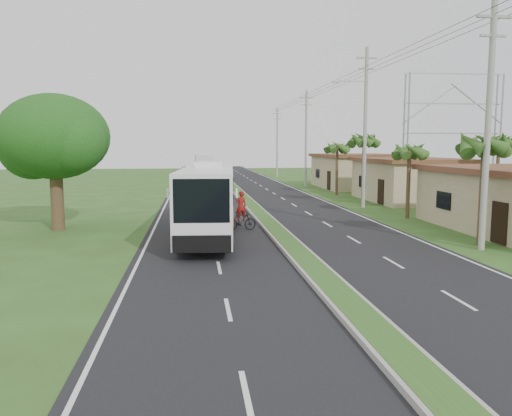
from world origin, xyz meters
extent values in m
plane|color=#31491A|center=(0.00, 0.00, 0.00)|extent=(180.00, 180.00, 0.00)
cube|color=black|center=(0.00, 20.00, 0.01)|extent=(14.00, 160.00, 0.02)
cube|color=gray|center=(0.00, 20.00, 0.10)|extent=(1.20, 160.00, 0.17)
cube|color=#31491A|center=(0.00, 20.00, 0.18)|extent=(0.95, 160.00, 0.02)
cube|color=silver|center=(-6.70, 20.00, 0.00)|extent=(0.12, 160.00, 0.01)
cube|color=silver|center=(6.70, 20.00, 0.00)|extent=(0.12, 160.00, 0.01)
cube|color=tan|center=(14.00, 22.00, 1.68)|extent=(7.00, 10.00, 3.35)
cube|color=#52381D|center=(14.00, 22.00, 3.51)|extent=(7.60, 10.60, 0.32)
cube|color=tan|center=(14.00, 36.00, 1.75)|extent=(8.00, 11.00, 3.50)
cube|color=#52381D|center=(14.00, 36.00, 3.66)|extent=(8.60, 11.60, 0.32)
cylinder|color=#473321|center=(9.00, 3.00, 2.50)|extent=(0.26, 0.26, 5.00)
cylinder|color=#473321|center=(9.40, 12.00, 2.30)|extent=(0.26, 0.26, 4.60)
cylinder|color=#473321|center=(8.80, 19.00, 2.70)|extent=(0.26, 0.26, 5.40)
cylinder|color=#473321|center=(9.30, 28.00, 2.40)|extent=(0.26, 0.26, 4.80)
cylinder|color=#473321|center=(17.50, 15.00, 2.60)|extent=(0.26, 0.26, 5.20)
cylinder|color=#473321|center=(-12.00, 10.00, 2.00)|extent=(0.70, 0.70, 4.00)
ellipsoid|color=#164412|center=(-12.00, 10.00, 5.20)|extent=(6.00, 6.00, 4.68)
sphere|color=#164412|center=(-13.40, 10.80, 4.70)|extent=(3.80, 3.80, 3.80)
sphere|color=#164412|center=(-10.80, 9.00, 4.90)|extent=(3.40, 3.40, 3.40)
cylinder|color=gray|center=(8.50, 2.00, 5.50)|extent=(0.28, 0.28, 11.00)
cube|color=gray|center=(8.50, 2.00, 10.20)|extent=(1.60, 0.12, 0.12)
cube|color=gray|center=(8.50, 2.00, 9.40)|extent=(1.20, 0.10, 0.10)
cylinder|color=gray|center=(8.50, 18.00, 6.00)|extent=(0.28, 0.28, 12.00)
cube|color=gray|center=(8.50, 18.00, 11.20)|extent=(1.60, 0.12, 0.12)
cube|color=gray|center=(8.50, 18.00, 10.40)|extent=(1.20, 0.10, 0.10)
cube|color=gray|center=(7.30, 18.00, 9.50)|extent=(2.40, 0.10, 0.10)
cylinder|color=gray|center=(8.50, 38.00, 5.50)|extent=(0.28, 0.28, 11.00)
cube|color=gray|center=(8.50, 38.00, 10.20)|extent=(1.60, 0.12, 0.12)
cube|color=gray|center=(8.50, 38.00, 9.40)|extent=(1.20, 0.10, 0.10)
cylinder|color=gray|center=(8.50, 58.00, 5.25)|extent=(0.28, 0.28, 10.50)
cube|color=gray|center=(8.50, 58.00, 9.70)|extent=(1.60, 0.12, 0.12)
cube|color=gray|center=(8.50, 58.00, 8.90)|extent=(1.20, 0.10, 0.10)
cylinder|color=gray|center=(17.00, 29.50, 6.00)|extent=(0.18, 0.18, 12.00)
cylinder|color=gray|center=(27.00, 29.50, 6.00)|extent=(0.18, 0.18, 12.00)
cylinder|color=gray|center=(17.00, 30.50, 6.00)|extent=(0.18, 0.18, 12.00)
cylinder|color=gray|center=(27.00, 30.50, 6.00)|extent=(0.18, 0.18, 12.00)
cube|color=gray|center=(22.00, 30.00, 6.00)|extent=(10.00, 0.14, 0.14)
cube|color=gray|center=(22.00, 30.00, 9.00)|extent=(10.00, 0.14, 0.14)
cube|color=gray|center=(22.00, 30.00, 12.00)|extent=(10.00, 0.14, 0.14)
cube|color=white|center=(-3.68, 6.83, 2.01)|extent=(3.38, 12.09, 3.13)
cube|color=black|center=(-3.63, 7.43, 2.70)|extent=(3.25, 9.72, 1.25)
cube|color=black|center=(-4.13, 0.94, 2.52)|extent=(2.24, 0.31, 1.75)
cube|color=red|center=(-3.77, 5.64, 1.39)|extent=(2.92, 5.35, 0.55)
cube|color=orange|center=(-3.66, 7.13, 1.14)|extent=(2.76, 3.17, 0.25)
cube|color=white|center=(-3.59, 8.03, 3.72)|extent=(1.57, 2.49, 0.28)
cylinder|color=black|center=(-5.09, 3.15, 0.52)|extent=(0.40, 1.06, 1.03)
cylinder|color=black|center=(-2.85, 2.98, 0.52)|extent=(0.40, 1.06, 1.03)
cylinder|color=black|center=(-4.56, 10.09, 0.52)|extent=(0.40, 1.06, 1.03)
cylinder|color=black|center=(-2.32, 9.92, 0.52)|extent=(0.40, 1.06, 1.03)
cube|color=silver|center=(-2.85, 59.34, 1.82)|extent=(2.73, 12.00, 3.33)
cube|color=black|center=(-2.85, 59.86, 2.82)|extent=(2.75, 8.88, 1.13)
cube|color=orange|center=(-2.84, 58.30, 1.19)|extent=(2.72, 5.76, 0.36)
cylinder|color=black|center=(-3.94, 54.38, 0.50)|extent=(0.32, 1.00, 1.00)
cylinder|color=black|center=(-1.65, 54.41, 0.50)|extent=(0.32, 1.00, 1.00)
cylinder|color=black|center=(-4.04, 63.75, 0.50)|extent=(0.32, 1.00, 1.00)
cylinder|color=black|center=(-1.75, 63.78, 0.50)|extent=(0.32, 1.00, 1.00)
imported|color=black|center=(-1.84, 8.51, 0.52)|extent=(1.78, 0.82, 1.03)
imported|color=maroon|center=(-1.84, 8.51, 1.38)|extent=(0.67, 0.51, 1.66)
camera|label=1|loc=(-4.42, -18.80, 4.65)|focal=35.00mm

